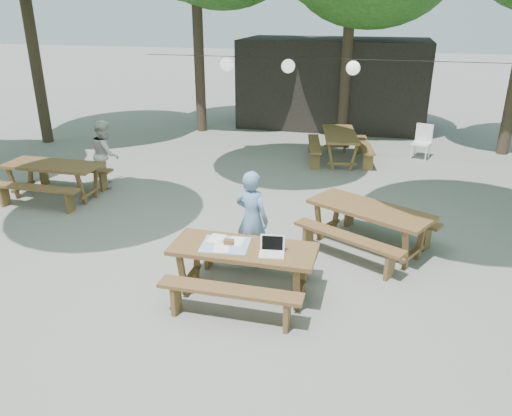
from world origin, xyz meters
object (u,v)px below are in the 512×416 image
Objects in this scene: second_person at (106,154)px; woman at (252,219)px; picnic_table_nw at (55,180)px; plastic_chair at (421,149)px; main_picnic_table at (244,270)px.

woman is at bearing -151.28° from second_person.
picnic_table_nw is 1.30× the size of woman.
woman reaches higher than plastic_chair.
picnic_table_nw is (-4.91, 2.72, 0.00)m from main_picnic_table.
main_picnic_table is 0.99m from woman.
woman is at bearing -21.09° from picnic_table_nw.
second_person is (-4.12, 2.81, -0.03)m from woman.
woman is 4.99m from second_person.
second_person is 1.64× the size of plastic_chair.
picnic_table_nw is at bearing 119.28° from second_person.
woman reaches higher than main_picnic_table.
second_person is (-4.24, 3.72, 0.35)m from main_picnic_table.
second_person reaches higher than picnic_table_nw.
main_picnic_table is 1.35× the size of second_person.
plastic_chair is (2.86, 6.81, -0.52)m from woman.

